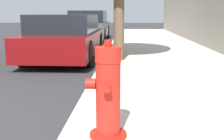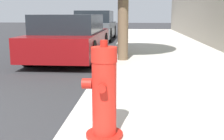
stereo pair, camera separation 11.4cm
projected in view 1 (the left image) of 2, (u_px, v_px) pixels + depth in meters
The scene contains 3 objects.
fire_hydrant at pixel (108, 94), 2.67m from camera, with size 0.39×0.39×0.94m.
parked_car_near at pixel (66, 37), 8.24m from camera, with size 1.83×4.45×1.29m.
parked_car_mid at pixel (89, 26), 14.31m from camera, with size 1.85×4.32×1.47m.
Camera 1 is at (2.58, -2.31, 1.32)m, focal length 45.00 mm.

